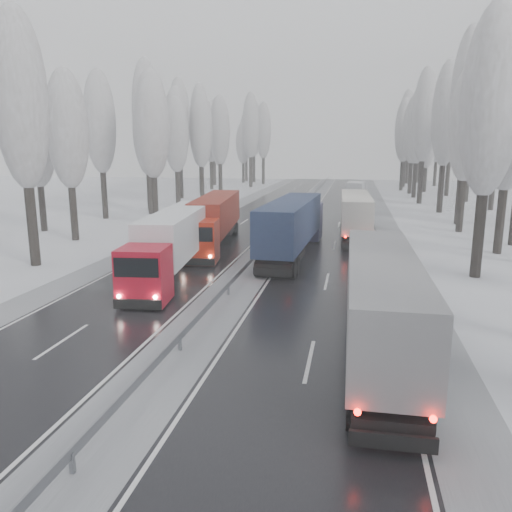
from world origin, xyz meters
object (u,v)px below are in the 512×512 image
(box_truck_distant, at_px, (356,191))
(truck_red_white, at_px, (175,238))
(truck_blue_box, at_px, (294,223))
(truck_red_red, at_px, (214,218))
(truck_grey_tarp, at_px, (380,293))
(truck_cream_box, at_px, (355,212))

(box_truck_distant, bearing_deg, truck_red_white, -97.75)
(truck_blue_box, height_order, truck_red_white, truck_blue_box)
(truck_blue_box, height_order, truck_red_red, truck_blue_box)
(truck_grey_tarp, bearing_deg, truck_red_red, 121.48)
(box_truck_distant, distance_m, truck_red_white, 52.05)
(truck_red_white, xyz_separation_m, truck_red_red, (-0.06, 9.64, 0.05))
(truck_grey_tarp, bearing_deg, truck_blue_box, 107.28)
(truck_grey_tarp, xyz_separation_m, truck_red_red, (-12.52, 20.03, 0.02))
(truck_red_red, bearing_deg, truck_grey_tarp, -64.70)
(truck_red_white, bearing_deg, box_truck_distant, 70.80)
(box_truck_distant, distance_m, truck_red_red, 42.72)
(truck_grey_tarp, bearing_deg, box_truck_distant, 90.27)
(truck_blue_box, xyz_separation_m, truck_red_red, (-6.95, 2.69, -0.14))
(box_truck_distant, bearing_deg, truck_grey_tarp, -84.07)
(truck_red_red, bearing_deg, box_truck_distant, 67.44)
(truck_grey_tarp, distance_m, box_truck_distant, 61.13)
(truck_blue_box, height_order, truck_cream_box, truck_blue_box)
(truck_grey_tarp, relative_size, truck_red_red, 0.99)
(truck_blue_box, xyz_separation_m, truck_cream_box, (4.57, 9.48, -0.20))
(truck_grey_tarp, xyz_separation_m, truck_cream_box, (-1.00, 26.82, -0.04))
(box_truck_distant, height_order, truck_red_red, truck_red_red)
(truck_cream_box, height_order, truck_red_white, truck_red_white)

